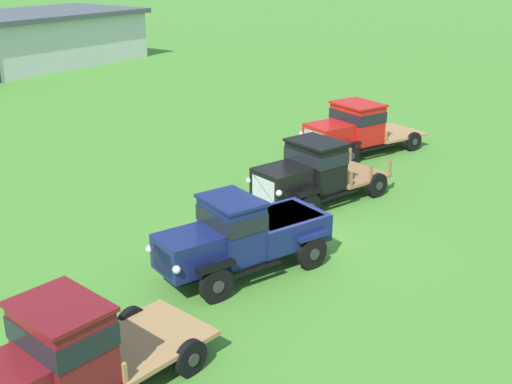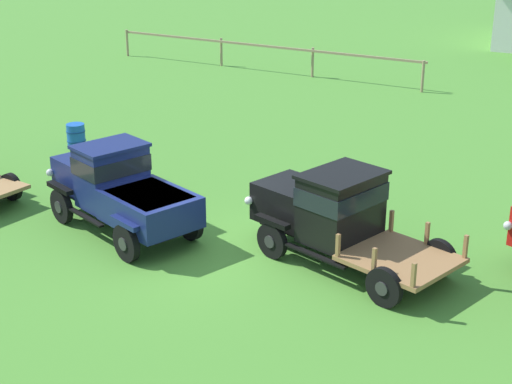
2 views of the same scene
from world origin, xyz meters
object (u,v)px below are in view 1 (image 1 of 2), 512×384
at_px(vintage_truck_foreground_near, 58,359).
at_px(vintage_truck_far_side, 353,127).
at_px(vintage_truck_midrow_center, 310,171).
at_px(vintage_truck_second_in_line, 242,234).

bearing_deg(vintage_truck_foreground_near, vintage_truck_far_side, 10.04).
bearing_deg(vintage_truck_midrow_center, vintage_truck_far_side, 13.58).
xyz_separation_m(vintage_truck_second_in_line, vintage_truck_midrow_center, (5.25, 1.09, 0.04)).
height_order(vintage_truck_foreground_near, vintage_truck_second_in_line, vintage_truck_foreground_near).
distance_m(vintage_truck_second_in_line, vintage_truck_midrow_center, 5.36).
distance_m(vintage_truck_foreground_near, vintage_truck_second_in_line, 6.31).
bearing_deg(vintage_truck_second_in_line, vintage_truck_foreground_near, -174.81).
bearing_deg(vintage_truck_second_in_line, vintage_truck_midrow_center, 11.78).
relative_size(vintage_truck_second_in_line, vintage_truck_midrow_center, 0.94).
bearing_deg(vintage_truck_far_side, vintage_truck_foreground_near, -169.96).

